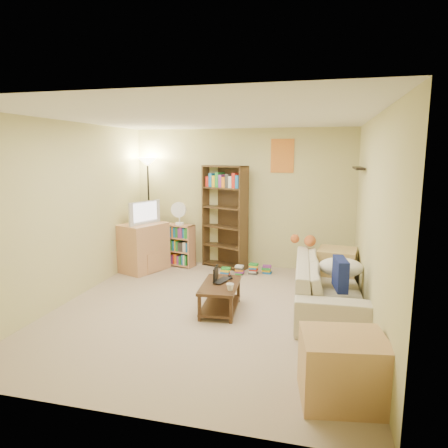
# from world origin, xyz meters

# --- Properties ---
(room) EXTENTS (4.50, 4.54, 2.52)m
(room) POSITION_xyz_m (0.00, 0.01, 1.62)
(room) COLOR #C5A794
(room) RESTS_ON ground
(sofa) EXTENTS (2.28, 1.06, 0.64)m
(sofa) POSITION_xyz_m (1.55, 0.51, 0.32)
(sofa) COLOR beige
(sofa) RESTS_ON ground
(navy_pillow) EXTENTS (0.19, 0.44, 0.38)m
(navy_pillow) POSITION_xyz_m (1.68, 0.04, 0.61)
(navy_pillow) COLOR navy
(navy_pillow) RESTS_ON sofa
(cream_blanket) EXTENTS (0.59, 0.42, 0.25)m
(cream_blanket) POSITION_xyz_m (1.71, 0.57, 0.55)
(cream_blanket) COLOR white
(cream_blanket) RESTS_ON sofa
(tabby_cat) EXTENTS (0.51, 0.20, 0.17)m
(tabby_cat) POSITION_xyz_m (1.23, 1.34, 0.73)
(tabby_cat) COLOR #C35D29
(tabby_cat) RESTS_ON sofa
(coffee_table) EXTENTS (0.53, 0.87, 0.37)m
(coffee_table) POSITION_xyz_m (0.17, 0.02, 0.23)
(coffee_table) COLOR #49321C
(coffee_table) RESTS_ON ground
(laptop) EXTENTS (0.41, 0.36, 0.02)m
(laptop) POSITION_xyz_m (0.21, 0.10, 0.39)
(laptop) COLOR black
(laptop) RESTS_ON coffee_table
(laptop_screen) EXTENTS (0.03, 0.28, 0.19)m
(laptop_screen) POSITION_xyz_m (0.09, 0.09, 0.48)
(laptop_screen) COLOR white
(laptop_screen) RESTS_ON laptop
(mug) EXTENTS (0.11, 0.11, 0.09)m
(mug) POSITION_xyz_m (0.35, -0.20, 0.42)
(mug) COLOR white
(mug) RESTS_ON coffee_table
(tv_remote) EXTENTS (0.10, 0.16, 0.02)m
(tv_remote) POSITION_xyz_m (0.24, 0.30, 0.38)
(tv_remote) COLOR black
(tv_remote) RESTS_ON coffee_table
(tv_stand) EXTENTS (0.82, 0.94, 0.85)m
(tv_stand) POSITION_xyz_m (-1.63, 1.51, 0.42)
(tv_stand) COLOR tan
(tv_stand) RESTS_ON ground
(television) EXTENTS (0.76, 0.58, 0.40)m
(television) POSITION_xyz_m (-1.63, 1.51, 1.05)
(television) COLOR black
(television) RESTS_ON tv_stand
(tall_bookshelf) EXTENTS (0.88, 0.57, 1.85)m
(tall_bookshelf) POSITION_xyz_m (-0.27, 2.05, 0.98)
(tall_bookshelf) COLOR #45301A
(tall_bookshelf) RESTS_ON ground
(short_bookshelf) EXTENTS (0.65, 0.37, 0.78)m
(short_bookshelf) POSITION_xyz_m (-1.13, 1.94, 0.39)
(short_bookshelf) COLOR #B17D56
(short_bookshelf) RESTS_ON ground
(desk_fan) EXTENTS (0.28, 0.16, 0.42)m
(desk_fan) POSITION_xyz_m (-1.08, 1.89, 1.01)
(desk_fan) COLOR white
(desk_fan) RESTS_ON short_bookshelf
(floor_lamp) EXTENTS (0.34, 0.34, 1.99)m
(floor_lamp) POSITION_xyz_m (-1.74, 2.05, 1.58)
(floor_lamp) COLOR black
(floor_lamp) RESTS_ON ground
(side_table) EXTENTS (0.62, 0.62, 0.63)m
(side_table) POSITION_xyz_m (1.68, 1.29, 0.31)
(side_table) COLOR tan
(side_table) RESTS_ON ground
(end_cabinet) EXTENTS (0.77, 0.67, 0.57)m
(end_cabinet) POSITION_xyz_m (1.65, -1.62, 0.29)
(end_cabinet) COLOR tan
(end_cabinet) RESTS_ON ground
(book_stacks) EXTENTS (0.83, 0.37, 0.19)m
(book_stacks) POSITION_xyz_m (0.21, 1.71, 0.08)
(book_stacks) COLOR red
(book_stacks) RESTS_ON ground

